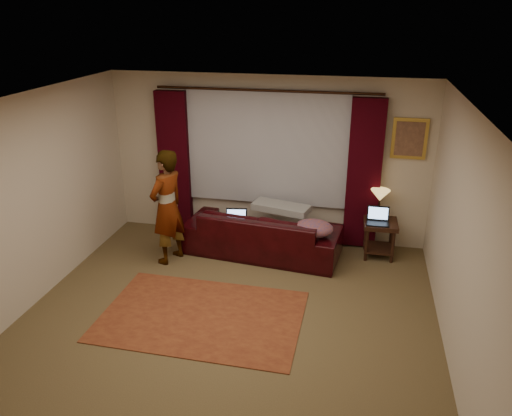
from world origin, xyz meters
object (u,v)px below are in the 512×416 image
(tiffany_lamp, at_px, (379,204))
(person, at_px, (167,207))
(end_table, at_px, (379,239))
(laptop_table, at_px, (378,216))
(sofa, at_px, (263,225))
(laptop_sofa, at_px, (236,219))

(tiffany_lamp, bearing_deg, person, -163.33)
(end_table, bearing_deg, laptop_table, -118.09)
(sofa, height_order, person, person)
(end_table, bearing_deg, person, -165.57)
(tiffany_lamp, relative_size, person, 0.27)
(laptop_sofa, relative_size, laptop_table, 0.99)
(laptop_sofa, bearing_deg, laptop_table, -0.21)
(tiffany_lamp, bearing_deg, laptop_table, -91.55)
(end_table, relative_size, laptop_table, 1.62)
(laptop_table, bearing_deg, sofa, -174.24)
(end_table, relative_size, person, 0.33)
(laptop_table, bearing_deg, tiffany_lamp, 88.01)
(sofa, distance_m, tiffany_lamp, 1.76)
(laptop_sofa, height_order, laptop_table, laptop_table)
(laptop_table, bearing_deg, person, -167.43)
(sofa, bearing_deg, laptop_sofa, 24.39)
(laptop_sofa, distance_m, person, 1.03)
(laptop_sofa, distance_m, end_table, 2.17)
(person, bearing_deg, tiffany_lamp, 127.53)
(sofa, distance_m, end_table, 1.76)
(laptop_sofa, distance_m, tiffany_lamp, 2.15)
(person, bearing_deg, sofa, 132.10)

